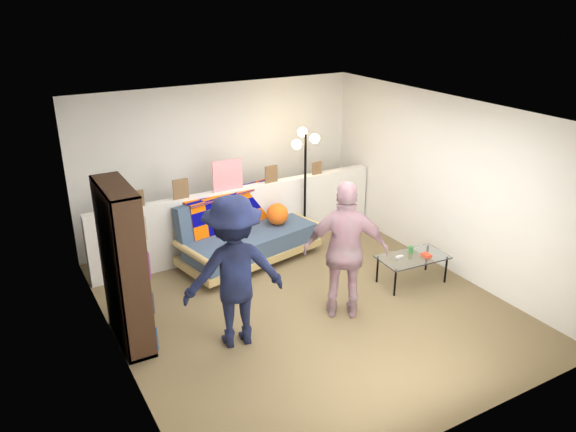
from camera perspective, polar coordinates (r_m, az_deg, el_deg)
The scene contains 10 objects.
ground at distance 7.14m, azimuth 1.61°, elevation -8.89°, with size 5.00×5.00×0.00m, color brown.
room_shell at distance 6.83m, azimuth -0.30°, elevation 5.03°, with size 4.60×5.05×2.45m.
half_wall_ledge at distance 8.34m, azimuth -4.76°, elevation -0.35°, with size 4.45×0.15×1.00m, color silver.
ledge_decor at distance 8.00m, azimuth -6.32°, elevation 3.78°, with size 2.97×0.02×0.45m.
futon_sofa at distance 8.09m, azimuth -4.11°, elevation -1.83°, with size 2.15×1.31×0.86m.
bookshelf at distance 6.29m, azimuth -16.30°, elevation -5.47°, with size 0.31×0.92×1.84m.
coffee_table at distance 7.64m, azimuth 12.58°, elevation -4.20°, with size 0.95×0.57×0.47m.
floor_lamp at distance 8.41m, azimuth 1.71°, elevation 5.42°, with size 0.40×0.32×1.78m.
person_left at distance 6.06m, azimuth -5.51°, elevation -5.67°, with size 1.12×0.64×1.73m, color black.
person_right at distance 6.56m, azimuth 5.92°, elevation -3.57°, with size 0.99×0.41×1.69m, color pink.
Camera 1 is at (-3.19, -5.22, 3.68)m, focal length 35.00 mm.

